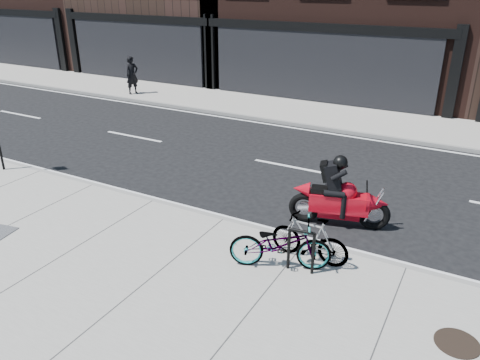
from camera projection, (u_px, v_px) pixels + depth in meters
The scene contains 9 objects.
ground at pixel (262, 192), 12.19m from camera, with size 120.00×120.00×0.00m, color black.
sidewalk_near at pixel (135, 294), 8.14m from camera, with size 60.00×6.00×0.13m, color gray.
sidewalk_far at pixel (349, 118), 18.40m from camera, with size 60.00×3.50×0.13m, color gray.
bike_rack at pixel (301, 247), 8.49m from camera, with size 0.51×0.11×0.86m.
bicycle_front at pixel (280, 244), 8.61m from camera, with size 0.66×1.89×0.99m, color gray.
bicycle_rear at pixel (310, 238), 8.85m from camera, with size 0.44×1.56×0.94m, color gray.
motorcycle at pixel (344, 198), 10.28m from camera, with size 2.20×0.86×1.67m.
pedestrian at pixel (132, 75), 21.66m from camera, with size 0.63×0.41×1.73m, color black.
manhole_cover at pixel (457, 343), 6.95m from camera, with size 0.66×0.66×0.01m, color black.
Camera 1 is at (4.81, -9.97, 5.13)m, focal length 35.00 mm.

